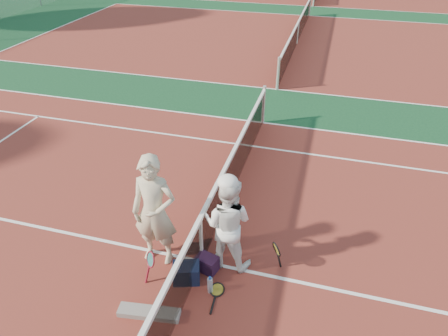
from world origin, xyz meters
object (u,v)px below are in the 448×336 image
object	(u,v)px
water_bottle	(210,285)
racket_spare	(217,289)
player_b	(227,223)
racket_black_held	(276,256)
player_a	(155,212)
sports_bag_navy	(186,273)
racket_red	(152,267)
sports_bag_purple	(207,263)
net_main	(201,240)

from	to	relation	value
water_bottle	racket_spare	bearing A→B (deg)	29.09
player_b	racket_black_held	world-z (taller)	player_b
racket_spare	water_bottle	bearing A→B (deg)	115.38
player_b	water_bottle	bearing A→B (deg)	86.51
player_a	sports_bag_navy	bearing A→B (deg)	-32.73
player_b	racket_spare	size ratio (longest dim) A/B	2.88
racket_red	sports_bag_purple	size ratio (longest dim) A/B	1.62
player_b	sports_bag_navy	bearing A→B (deg)	51.72
racket_black_held	racket_spare	xyz separation A→B (m)	(-0.82, -0.70, -0.28)
player_b	player_a	bearing A→B (deg)	14.96
player_b	racket_red	xyz separation A→B (m)	(-1.08, -0.72, -0.57)
racket_spare	sports_bag_navy	size ratio (longest dim) A/B	1.39
net_main	sports_bag_purple	distance (m)	0.41
net_main	water_bottle	world-z (taller)	net_main
sports_bag_purple	player_b	bearing A→B (deg)	45.81
racket_spare	sports_bag_purple	distance (m)	0.49
racket_black_held	sports_bag_navy	distance (m)	1.50
racket_black_held	sports_bag_navy	xyz separation A→B (m)	(-1.36, -0.63, -0.12)
racket_red	racket_black_held	distance (m)	2.05
net_main	water_bottle	xyz separation A→B (m)	(0.33, -0.57, -0.36)
sports_bag_purple	racket_black_held	bearing A→B (deg)	16.49
racket_red	water_bottle	xyz separation A→B (m)	(0.99, 0.01, -0.14)
racket_black_held	sports_bag_purple	distance (m)	1.16
water_bottle	sports_bag_purple	bearing A→B (deg)	113.88
net_main	racket_spare	bearing A→B (deg)	-50.55
sports_bag_navy	net_main	bearing A→B (deg)	75.72
racket_red	water_bottle	bearing A→B (deg)	-50.13
net_main	racket_red	world-z (taller)	net_main
racket_spare	sports_bag_purple	world-z (taller)	sports_bag_purple
racket_black_held	water_bottle	xyz separation A→B (m)	(-0.91, -0.75, -0.14)
racket_red	sports_bag_navy	distance (m)	0.57
sports_bag_navy	player_b	bearing A→B (deg)	48.21
racket_spare	water_bottle	size ratio (longest dim) A/B	2.00
player_a	sports_bag_purple	xyz separation A→B (m)	(0.88, -0.05, -0.88)
player_b	sports_bag_navy	xyz separation A→B (m)	(-0.53, -0.59, -0.69)
racket_black_held	racket_spare	bearing A→B (deg)	3.11
racket_red	sports_bag_purple	distance (m)	0.92
racket_spare	sports_bag_navy	bearing A→B (deg)	79.38
racket_black_held	sports_bag_purple	world-z (taller)	racket_black_held
racket_black_held	net_main	bearing A→B (deg)	-29.19
sports_bag_navy	racket_black_held	bearing A→B (deg)	25.08
player_b	sports_bag_purple	size ratio (longest dim) A/B	4.80
net_main	player_a	world-z (taller)	player_a
racket_black_held	player_b	bearing A→B (deg)	-34.70
sports_bag_navy	sports_bag_purple	size ratio (longest dim) A/B	1.20
player_b	racket_red	world-z (taller)	player_b
racket_red	racket_black_held	world-z (taller)	racket_black_held
sports_bag_purple	racket_red	bearing A→B (deg)	-151.47
player_b	racket_black_held	distance (m)	1.00
player_a	player_b	world-z (taller)	player_a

